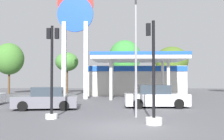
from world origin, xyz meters
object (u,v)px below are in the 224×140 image
Objects in this scene: station_pole_sign at (75,27)px; tree_2 at (125,57)px; tree_1 at (67,62)px; corner_streetlamp at (136,38)px; car_2 at (46,99)px; traffic_signal_1 at (52,79)px; tree_0 at (9,59)px; tree_3 at (172,61)px; car_1 at (156,97)px; traffic_signal_0 at (153,96)px.

station_pole_sign is 10.94m from tree_2.
tree_1 is 24.93m from corner_streetlamp.
car_2 is 0.62× the size of corner_streetlamp.
corner_streetlamp reaches higher than traffic_signal_1.
station_pole_sign is 1.71× the size of tree_0.
tree_3 is (11.88, 9.85, -2.94)m from station_pole_sign.
car_1 is 7.85m from car_2.
traffic_signal_1 is at bearing -114.72° from tree_3.
corner_streetlamp is at bearing -105.25° from tree_3.
tree_0 is 1.06× the size of tree_3.
car_2 is (-7.70, -1.53, -0.05)m from car_1.
tree_0 is at bearing 118.15° from traffic_signal_1.
traffic_signal_1 is at bearing -137.88° from car_1.
tree_2 is 1.13× the size of tree_3.
corner_streetlamp reaches higher than car_2.
car_2 is at bearing -60.13° from tree_0.
station_pole_sign is 14.58m from traffic_signal_1.
corner_streetlamp is at bearing -53.03° from tree_0.
tree_1 reaches higher than car_1.
car_1 is 0.97× the size of traffic_signal_0.
traffic_signal_1 is 25.81m from tree_3.
car_2 is 0.93× the size of traffic_signal_0.
tree_0 reaches higher than car_1.
traffic_signal_1 is 24.23m from tree_1.
car_2 is 20.88m from tree_0.
tree_3 reaches higher than traffic_signal_1.
traffic_signal_1 is 23.30m from tree_2.
station_pole_sign is 17.48m from traffic_signal_0.
station_pole_sign is 2.47× the size of traffic_signal_0.
tree_2 is at bearing 96.75° from car_1.
tree_0 is 22.48m from tree_3.
corner_streetlamp reaches higher than traffic_signal_0.
tree_2 is 22.38m from corner_streetlamp.
tree_3 is at bearing 39.65° from station_pole_sign.
station_pole_sign is at bearing -73.79° from tree_1.
station_pole_sign is 1.81× the size of tree_3.
tree_0 is 0.94× the size of tree_2.
tree_0 is (-11.69, 21.84, 2.67)m from traffic_signal_1.
corner_streetlamp is (-1.73, -5.25, 3.59)m from car_1.
station_pole_sign is 11.63m from car_2.
tree_3 is at bearing 74.75° from corner_streetlamp.
corner_streetlamp is (16.17, -21.48, -0.45)m from tree_0.
tree_1 is 8.40m from tree_2.
tree_2 is at bearing 73.07° from car_2.
traffic_signal_1 is at bearing -100.44° from tree_2.
car_2 is 19.98m from tree_2.
tree_3 reaches higher than tree_1.
station_pole_sign reaches higher than tree_3.
traffic_signal_0 is 0.65× the size of tree_2.
car_1 reaches higher than car_2.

